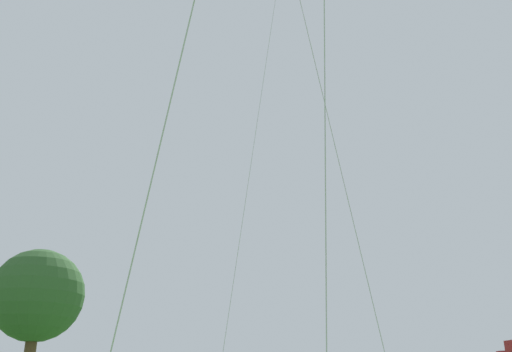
# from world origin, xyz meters

# --- Properties ---
(tree_shrub_far) EXTENTS (7.98, 7.98, 12.86)m
(tree_shrub_far) POSITION_xyz_m (25.82, 45.61, 8.81)
(tree_shrub_far) COLOR #513823
(tree_shrub_far) RESTS_ON ground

